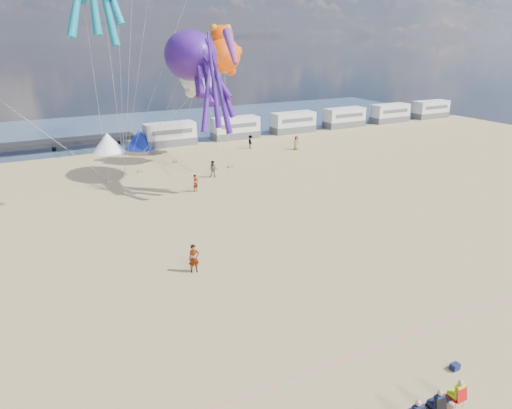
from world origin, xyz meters
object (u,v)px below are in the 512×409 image
at_px(tent_blue, 140,139).
at_px(kite_octopus_purple, 190,55).
at_px(standing_person, 194,258).
at_px(beachgoer_6, 296,143).
at_px(motorhome_5, 431,109).
at_px(cooler_navy, 455,367).
at_px(motorhome_1, 235,128).
at_px(motorhome_0, 170,134).
at_px(beachgoer_2, 250,142).
at_px(kite_teddy_orange, 223,55).
at_px(motorhome_3, 344,118).
at_px(sandbag_a, 109,181).
at_px(sandbag_e, 125,174).
at_px(motorhome_4, 390,113).
at_px(tent_white, 108,142).
at_px(motorhome_2, 293,122).
at_px(beachgoer_5, 196,183).
at_px(sandbag_c, 230,167).
at_px(kite_panda, 197,76).
at_px(sandbag_b, 140,171).
at_px(windsock_mid, 198,78).
at_px(beachgoer_1, 213,169).
at_px(windsock_right, 231,47).

relative_size(tent_blue, kite_octopus_purple, 0.36).
distance_m(standing_person, beachgoer_6, 33.45).
height_order(motorhome_5, cooler_navy, motorhome_5).
bearing_deg(motorhome_1, motorhome_5, 0.00).
relative_size(motorhome_0, beachgoer_2, 3.87).
bearing_deg(standing_person, kite_teddy_orange, 66.91).
bearing_deg(motorhome_3, beachgoer_6, -147.11).
bearing_deg(sandbag_a, motorhome_1, 33.05).
bearing_deg(tent_blue, kite_octopus_purple, -83.61).
bearing_deg(sandbag_e, beachgoer_2, 15.99).
distance_m(motorhome_4, tent_white, 46.00).
bearing_deg(cooler_navy, motorhome_2, 65.98).
distance_m(motorhome_4, beachgoer_5, 46.17).
bearing_deg(beachgoer_6, motorhome_3, 43.87).
height_order(sandbag_a, sandbag_c, same).
xyz_separation_m(sandbag_a, kite_octopus_purple, (8.11, -2.77, 11.79)).
bearing_deg(motorhome_5, tent_blue, 180.00).
bearing_deg(kite_panda, sandbag_a, -155.26).
distance_m(motorhome_3, kite_teddy_orange, 27.37).
distance_m(motorhome_4, sandbag_b, 46.16).
bearing_deg(tent_blue, cooler_navy, -87.92).
xyz_separation_m(sandbag_b, kite_panda, (7.06, 0.49, 9.53)).
xyz_separation_m(standing_person, sandbag_a, (-1.14, 21.36, -0.79)).
bearing_deg(sandbag_a, kite_panda, 12.89).
bearing_deg(motorhome_4, tent_blue, 180.00).
distance_m(beachgoer_6, sandbag_e, 22.02).
bearing_deg(sandbag_c, sandbag_b, 163.85).
relative_size(beachgoer_2, sandbag_e, 3.41).
height_order(motorhome_3, standing_person, motorhome_3).
bearing_deg(windsock_mid, kite_teddy_orange, 75.55).
bearing_deg(standing_person, motorhome_4, 40.38).
xyz_separation_m(motorhome_5, tent_white, (-55.50, 0.00, -0.30)).
relative_size(beachgoer_6, kite_teddy_orange, 0.26).
bearing_deg(kite_panda, beachgoer_1, -86.34).
height_order(cooler_navy, sandbag_e, cooler_navy).
bearing_deg(kite_panda, sandbag_e, -162.63).
bearing_deg(motorhome_5, motorhome_1, 180.00).
bearing_deg(beachgoer_1, beachgoer_2, 82.34).
height_order(motorhome_0, beachgoer_1, motorhome_0).
height_order(cooler_navy, beachgoer_5, beachgoer_5).
bearing_deg(windsock_right, kite_panda, 101.58).
xyz_separation_m(motorhome_3, windsock_mid, (-30.73, -17.41, 8.52)).
bearing_deg(windsock_right, motorhome_4, 45.46).
bearing_deg(motorhome_0, tent_blue, 180.00).
bearing_deg(motorhome_2, motorhome_3, 0.00).
bearing_deg(motorhome_1, motorhome_0, 180.00).
bearing_deg(cooler_navy, motorhome_3, 57.19).
bearing_deg(standing_person, sandbag_a, 97.46).
distance_m(beachgoer_5, sandbag_b, 9.29).
bearing_deg(kite_octopus_purple, standing_person, -114.93).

